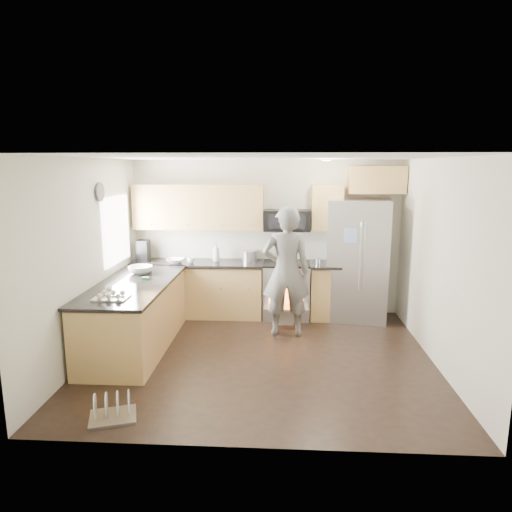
# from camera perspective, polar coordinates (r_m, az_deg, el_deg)

# --- Properties ---
(ground) EXTENTS (4.50, 4.50, 0.00)m
(ground) POSITION_cam_1_polar(r_m,az_deg,el_deg) (6.22, 0.51, -12.49)
(ground) COLOR black
(ground) RESTS_ON ground
(room_shell) EXTENTS (4.54, 4.04, 2.62)m
(room_shell) POSITION_cam_1_polar(r_m,az_deg,el_deg) (5.77, 0.18, 3.00)
(room_shell) COLOR beige
(room_shell) RESTS_ON ground
(back_cabinet_run) EXTENTS (4.45, 0.64, 2.50)m
(back_cabinet_run) POSITION_cam_1_polar(r_m,az_deg,el_deg) (7.64, -3.23, -0.40)
(back_cabinet_run) COLOR #A37541
(back_cabinet_run) RESTS_ON ground
(peninsula) EXTENTS (0.96, 2.36, 1.04)m
(peninsula) POSITION_cam_1_polar(r_m,az_deg,el_deg) (6.60, -14.86, -7.15)
(peninsula) COLOR #A37541
(peninsula) RESTS_ON ground
(stove_range) EXTENTS (0.76, 0.97, 1.79)m
(stove_range) POSITION_cam_1_polar(r_m,az_deg,el_deg) (7.60, 3.80, -2.69)
(stove_range) COLOR #B7B7BC
(stove_range) RESTS_ON ground
(refrigerator) EXTENTS (1.08, 0.91, 1.97)m
(refrigerator) POSITION_cam_1_polar(r_m,az_deg,el_deg) (7.64, 12.62, -0.48)
(refrigerator) COLOR #B7B7BC
(refrigerator) RESTS_ON ground
(person) EXTENTS (0.73, 0.50, 1.94)m
(person) POSITION_cam_1_polar(r_m,az_deg,el_deg) (6.73, 3.80, -1.96)
(person) COLOR slate
(person) RESTS_ON ground
(dish_rack) EXTENTS (0.54, 0.49, 0.28)m
(dish_rack) POSITION_cam_1_polar(r_m,az_deg,el_deg) (5.05, -17.50, -18.02)
(dish_rack) COLOR #B7B7BC
(dish_rack) RESTS_ON ground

